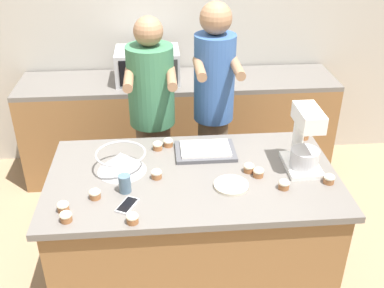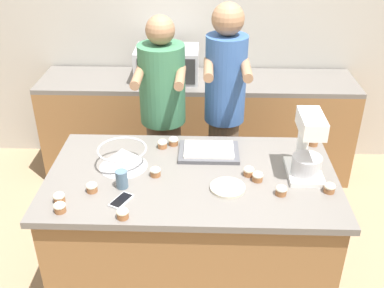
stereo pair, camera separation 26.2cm
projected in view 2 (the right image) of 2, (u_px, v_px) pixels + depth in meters
ground_plane at (192, 285)px, 3.12m from camera, size 16.00×16.00×0.00m
back_wall at (198, 22)px, 4.07m from camera, size 10.00×0.06×2.70m
island_counter at (192, 234)px, 2.89m from camera, size 1.72×0.95×0.92m
back_counter at (197, 126)px, 4.21m from camera, size 2.80×0.60×0.93m
person_left at (163, 124)px, 3.32m from camera, size 0.34×0.50×1.68m
person_right at (224, 116)px, 3.27m from camera, size 0.31×0.48×1.77m
stand_mixer at (307, 149)px, 2.58m from camera, size 0.20×0.30×0.39m
mixing_bowl at (123, 157)px, 2.72m from camera, size 0.30×0.30×0.12m
baking_tray at (209, 151)px, 2.87m from camera, size 0.38×0.27×0.04m
microwave_oven at (167, 64)px, 3.91m from camera, size 0.54×0.39×0.28m
cell_phone at (121, 200)px, 2.43m from camera, size 0.13×0.16×0.01m
drinking_glass at (122, 179)px, 2.53m from camera, size 0.07×0.07×0.11m
small_plate at (228, 188)px, 2.53m from camera, size 0.20×0.20×0.02m
cupcake_0 at (162, 144)px, 2.93m from camera, size 0.06×0.06×0.06m
cupcake_1 at (249, 171)px, 2.64m from camera, size 0.06×0.06×0.06m
cupcake_2 at (281, 190)px, 2.48m from camera, size 0.06×0.06×0.06m
cupcake_3 at (92, 187)px, 2.50m from camera, size 0.06×0.06×0.06m
cupcake_4 at (60, 207)px, 2.34m from camera, size 0.06×0.06×0.06m
cupcake_5 at (173, 141)px, 2.96m from camera, size 0.06×0.06×0.06m
cupcake_6 at (155, 171)px, 2.64m from camera, size 0.06×0.06×0.06m
cupcake_7 at (123, 213)px, 2.30m from camera, size 0.06×0.06×0.06m
cupcake_8 at (330, 188)px, 2.50m from camera, size 0.06×0.06×0.06m
cupcake_9 at (59, 197)px, 2.42m from camera, size 0.06×0.06×0.06m
cupcake_10 at (258, 176)px, 2.59m from camera, size 0.06×0.06×0.06m
cupcake_11 at (313, 141)px, 2.96m from camera, size 0.06×0.06×0.06m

